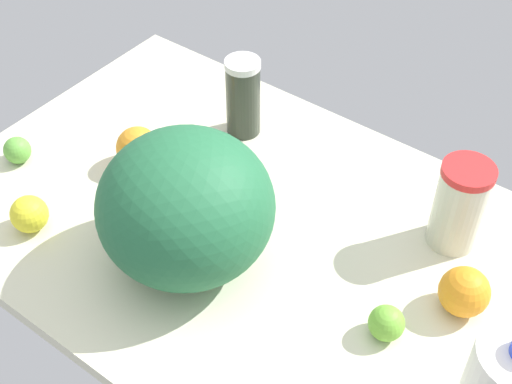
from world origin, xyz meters
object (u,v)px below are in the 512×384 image
(watermelon, at_px, (186,207))
(shaker_bottle, at_px, (243,97))
(tumbler_cup, at_px, (459,205))
(orange_loose, at_px, (138,148))
(orange_far_back, at_px, (464,292))
(lemon_near_front, at_px, (29,214))
(lime_beside_bowl, at_px, (17,150))
(lime_by_jug, at_px, (386,323))

(watermelon, distance_m, shaker_bottle, 0.37)
(tumbler_cup, height_order, orange_loose, tumbler_cup)
(watermelon, xyz_separation_m, tumbler_cup, (0.35, 0.31, -0.04))
(shaker_bottle, distance_m, orange_loose, 0.24)
(tumbler_cup, relative_size, orange_loose, 2.03)
(shaker_bottle, distance_m, orange_far_back, 0.59)
(watermelon, relative_size, tumbler_cup, 1.70)
(lemon_near_front, relative_size, lime_beside_bowl, 1.27)
(lemon_near_front, relative_size, lime_by_jug, 1.18)
(orange_loose, bearing_deg, lime_beside_bowl, -145.79)
(lemon_near_front, bearing_deg, lime_beside_bowl, 147.07)
(watermelon, distance_m, lime_beside_bowl, 0.45)
(lemon_near_front, xyz_separation_m, orange_loose, (0.04, 0.24, 0.01))
(watermelon, xyz_separation_m, lime_by_jug, (0.35, 0.06, -0.10))
(lemon_near_front, relative_size, orange_loose, 0.81)
(orange_loose, bearing_deg, watermelon, -27.44)
(shaker_bottle, xyz_separation_m, lime_by_jug, (0.49, -0.27, -0.06))
(watermelon, xyz_separation_m, shaker_bottle, (-0.14, 0.34, -0.04))
(shaker_bottle, xyz_separation_m, orange_loose, (-0.10, -0.21, -0.04))
(lime_by_jug, xyz_separation_m, orange_far_back, (0.07, 0.12, 0.01))
(lime_beside_bowl, height_order, orange_loose, orange_loose)
(shaker_bottle, bearing_deg, orange_far_back, -14.91)
(tumbler_cup, height_order, lime_by_jug, tumbler_cup)
(orange_far_back, bearing_deg, orange_loose, -174.95)
(lemon_near_front, bearing_deg, lime_by_jug, 16.13)
(lemon_near_front, bearing_deg, watermelon, 23.03)
(lemon_near_front, height_order, orange_loose, orange_loose)
(watermelon, relative_size, shaker_bottle, 1.71)
(shaker_bottle, xyz_separation_m, lemon_near_front, (-0.14, -0.45, -0.05))
(watermelon, height_order, lime_by_jug, watermelon)
(orange_loose, height_order, orange_far_back, orange_loose)
(watermelon, height_order, shaker_bottle, watermelon)
(shaker_bottle, relative_size, lime_by_jug, 2.95)
(lime_by_jug, distance_m, orange_loose, 0.60)
(tumbler_cup, height_order, lemon_near_front, tumbler_cup)
(tumbler_cup, distance_m, orange_loose, 0.62)
(watermelon, bearing_deg, lemon_near_front, -156.97)
(tumbler_cup, relative_size, shaker_bottle, 1.00)
(lime_by_jug, xyz_separation_m, lime_beside_bowl, (-0.80, -0.08, -0.00))
(shaker_bottle, distance_m, lemon_near_front, 0.48)
(lime_beside_bowl, xyz_separation_m, orange_far_back, (0.87, 0.20, 0.01))
(lemon_near_front, xyz_separation_m, lime_by_jug, (0.63, 0.18, -0.01))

